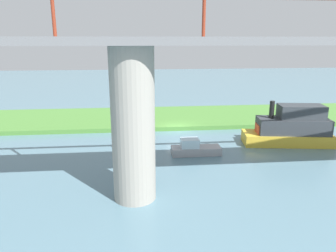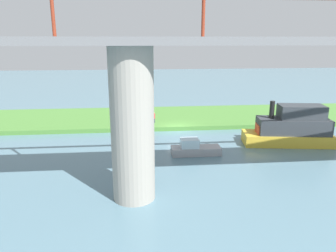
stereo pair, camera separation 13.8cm
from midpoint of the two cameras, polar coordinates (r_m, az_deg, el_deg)
name	(u,v)px [view 2 (the right image)]	position (r m, az deg, el deg)	size (l,w,h in m)	color
ground_plane	(178,131)	(38.91, 1.83, -0.87)	(160.00, 160.00, 0.00)	slate
grassy_bank	(172,117)	(44.61, 0.86, 1.56)	(80.00, 12.00, 0.50)	#4C8438
bridge_pylon	(132,126)	(21.45, -6.08, 0.01)	(2.88, 2.88, 10.32)	#9E998E
bridge_span	(130,37)	(20.73, -6.53, 15.29)	(69.28, 4.30, 3.25)	slate
person_on_bank	(154,117)	(40.61, -2.43, 1.56)	(0.44, 0.44, 1.39)	#2D334C
mooring_post	(123,122)	(39.31, -7.74, 0.65)	(0.20, 0.20, 0.97)	brown
motorboat_white	(291,129)	(35.96, 20.85, -0.43)	(9.27, 4.22, 4.57)	gold
motorboat_red	(298,129)	(40.85, 21.96, -0.42)	(4.65, 1.88, 1.52)	gold
riverboat_paddlewheel	(194,149)	(31.13, 4.77, -3.98)	(4.68, 1.68, 1.56)	#99999E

